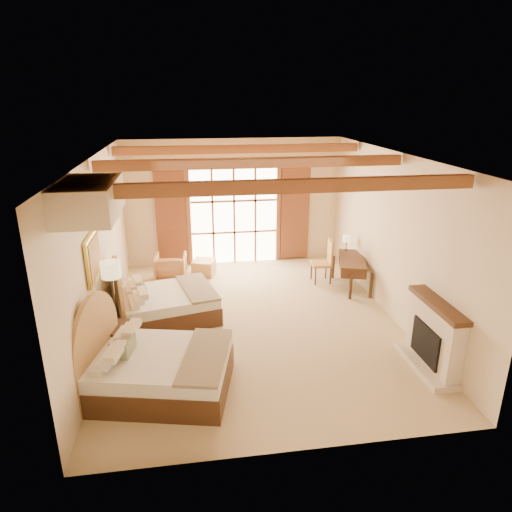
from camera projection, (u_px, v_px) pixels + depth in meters
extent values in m
plane|color=tan|center=(254.00, 321.00, 8.95)|extent=(7.00, 7.00, 0.00)
plane|color=beige|center=(234.00, 202.00, 11.68)|extent=(5.50, 0.00, 5.50)
plane|color=beige|center=(99.00, 251.00, 8.02)|extent=(0.00, 7.00, 7.00)
plane|color=beige|center=(394.00, 237.00, 8.80)|extent=(0.00, 7.00, 7.00)
plane|color=#A9612F|center=(254.00, 156.00, 7.88)|extent=(7.00, 7.00, 0.00)
cube|color=white|center=(234.00, 216.00, 11.76)|extent=(2.20, 0.02, 2.50)
cube|color=brown|center=(171.00, 219.00, 11.50)|extent=(0.75, 0.06, 2.40)
cube|color=brown|center=(295.00, 214.00, 11.96)|extent=(0.75, 0.06, 2.40)
cube|color=beige|center=(434.00, 337.00, 7.27)|extent=(0.25, 1.30, 1.10)
cube|color=black|center=(429.00, 343.00, 7.29)|extent=(0.18, 0.80, 0.60)
cube|color=beige|center=(425.00, 364.00, 7.42)|extent=(0.45, 1.40, 0.10)
cube|color=#4B2B19|center=(438.00, 304.00, 7.08)|extent=(0.30, 1.40, 0.08)
cube|color=gold|center=(93.00, 257.00, 7.28)|extent=(0.05, 0.95, 0.75)
cube|color=gold|center=(95.00, 257.00, 7.28)|extent=(0.02, 0.82, 0.62)
cube|color=#FBEBC9|center=(89.00, 199.00, 5.76)|extent=(0.70, 1.40, 0.45)
cube|color=#4B2B19|center=(161.00, 378.00, 6.81)|extent=(2.28, 1.92, 0.39)
cube|color=silver|center=(160.00, 361.00, 6.71)|extent=(2.24, 1.88, 0.21)
cube|color=#8B7C5D|center=(206.00, 350.00, 6.77)|extent=(0.93, 1.64, 0.05)
cube|color=gray|center=(126.00, 350.00, 6.57)|extent=(0.21, 0.43, 0.23)
cube|color=#4B2B19|center=(167.00, 310.00, 8.99)|extent=(2.13, 1.79, 0.36)
cube|color=silver|center=(166.00, 297.00, 8.90)|extent=(2.08, 1.75, 0.20)
cube|color=#8B7C5D|center=(199.00, 290.00, 8.96)|extent=(0.87, 1.52, 0.05)
cube|color=gray|center=(143.00, 289.00, 8.77)|extent=(0.19, 0.40, 0.22)
cube|color=#4B2B19|center=(118.00, 344.00, 7.50)|extent=(0.65, 0.65, 0.65)
cylinder|color=#3B2C1E|center=(119.00, 344.00, 8.11)|extent=(0.22, 0.22, 0.03)
cylinder|color=#3B2C1E|center=(115.00, 309.00, 7.88)|extent=(0.04, 0.04, 1.34)
cylinder|color=beige|center=(111.00, 270.00, 7.64)|extent=(0.33, 0.33, 0.28)
imported|color=#B87C4C|center=(171.00, 268.00, 10.78)|extent=(0.77, 0.78, 0.66)
cube|color=tan|center=(204.00, 267.00, 11.24)|extent=(0.64, 0.64, 0.37)
cube|color=#4B2B19|center=(352.00, 259.00, 10.32)|extent=(0.91, 1.42, 0.05)
cube|color=#4B2B19|center=(352.00, 264.00, 10.36)|extent=(0.88, 1.38, 0.21)
cube|color=#B08D48|center=(321.00, 264.00, 10.70)|extent=(0.50, 0.50, 0.06)
cube|color=#B08D48|center=(330.00, 251.00, 10.63)|extent=(0.10, 0.46, 0.55)
cylinder|color=#3B2C1E|center=(346.00, 250.00, 10.85)|extent=(0.11, 0.11, 0.02)
cylinder|color=#3B2C1E|center=(346.00, 245.00, 10.81)|extent=(0.02, 0.02, 0.25)
cylinder|color=beige|center=(347.00, 239.00, 10.76)|extent=(0.18, 0.18, 0.14)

